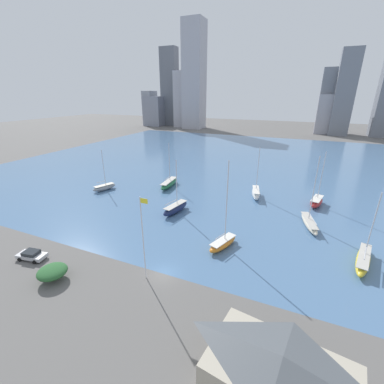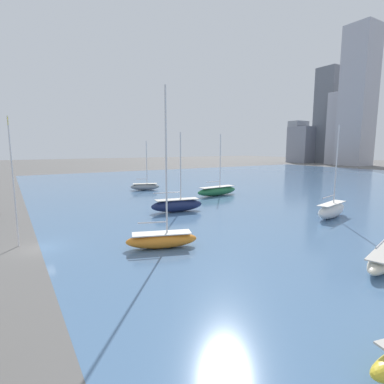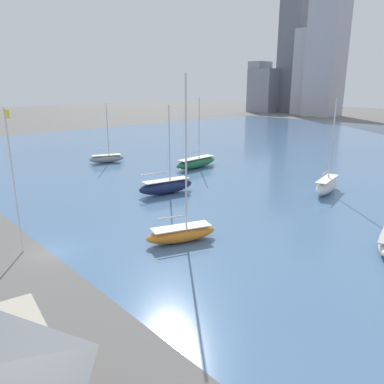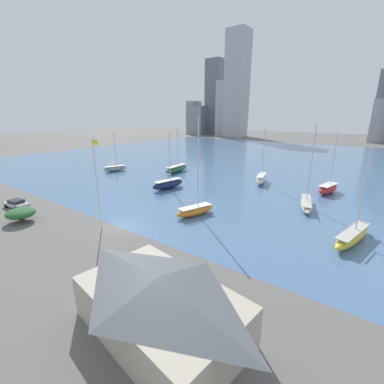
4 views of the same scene
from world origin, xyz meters
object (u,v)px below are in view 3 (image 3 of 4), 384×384
(sailboat_orange, at_px, (181,232))
(sailboat_green, at_px, (196,162))
(flag_pole, at_px, (13,178))
(sailboat_navy, at_px, (166,186))
(sailboat_white, at_px, (327,185))
(sailboat_gray, at_px, (107,158))

(sailboat_orange, bearing_deg, sailboat_green, 153.89)
(flag_pole, bearing_deg, sailboat_orange, 56.59)
(sailboat_navy, relative_size, sailboat_white, 0.94)
(sailboat_gray, bearing_deg, sailboat_green, 53.43)
(sailboat_orange, bearing_deg, sailboat_white, 107.37)
(sailboat_white, bearing_deg, flag_pole, -116.32)
(sailboat_orange, distance_m, sailboat_white, 26.42)
(flag_pole, bearing_deg, sailboat_navy, 105.58)
(sailboat_gray, xyz_separation_m, sailboat_white, (40.35, 11.70, 0.28))
(flag_pole, relative_size, sailboat_orange, 0.82)
(sailboat_green, xyz_separation_m, sailboat_white, (24.84, 1.98, 0.15))
(sailboat_gray, bearing_deg, sailboat_white, 37.53)
(sailboat_gray, height_order, sailboat_white, sailboat_white)
(sailboat_gray, distance_m, sailboat_green, 18.30)
(sailboat_green, distance_m, sailboat_white, 24.92)
(flag_pole, distance_m, sailboat_navy, 23.41)
(sailboat_white, bearing_deg, sailboat_gray, -176.87)
(sailboat_green, bearing_deg, sailboat_navy, -61.78)
(sailboat_navy, relative_size, sailboat_gray, 1.07)
(flag_pole, height_order, sailboat_white, sailboat_white)
(sailboat_gray, xyz_separation_m, sailboat_orange, (39.32, -14.70, 0.07))
(sailboat_green, xyz_separation_m, sailboat_orange, (23.81, -24.41, -0.06))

